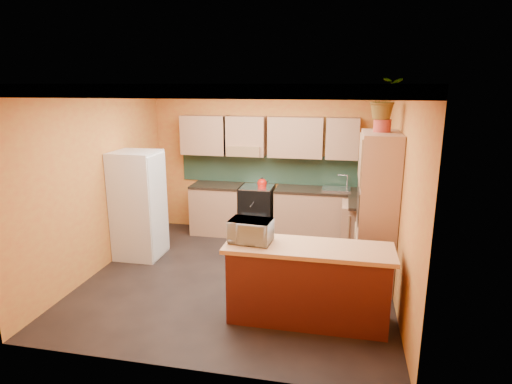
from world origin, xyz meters
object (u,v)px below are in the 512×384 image
(base_cabinets_back, at_px, (291,214))
(fridge, at_px, (138,205))
(breakfast_bar, at_px, (307,286))
(microwave, at_px, (251,231))
(stove, at_px, (257,211))
(pantry, at_px, (376,211))

(base_cabinets_back, distance_m, fridge, 2.66)
(breakfast_bar, relative_size, microwave, 3.75)
(stove, distance_m, breakfast_bar, 3.00)
(pantry, bearing_deg, base_cabinets_back, 129.74)
(stove, height_order, pantry, pantry)
(base_cabinets_back, relative_size, stove, 4.01)
(fridge, distance_m, breakfast_bar, 3.17)
(pantry, distance_m, breakfast_bar, 1.54)
(breakfast_bar, bearing_deg, base_cabinets_back, 100.90)
(base_cabinets_back, xyz_separation_m, pantry, (1.34, -1.61, 0.61))
(pantry, height_order, breakfast_bar, pantry)
(breakfast_bar, distance_m, microwave, 0.91)
(base_cabinets_back, distance_m, pantry, 2.18)
(fridge, relative_size, pantry, 0.81)
(pantry, xyz_separation_m, breakfast_bar, (-0.80, -1.16, -0.61))
(base_cabinets_back, distance_m, stove, 0.63)
(base_cabinets_back, bearing_deg, stove, -180.00)
(base_cabinets_back, relative_size, pantry, 1.74)
(base_cabinets_back, xyz_separation_m, microwave, (-0.14, -2.77, 0.62))
(breakfast_bar, bearing_deg, microwave, 180.00)
(stove, height_order, fridge, fridge)
(breakfast_bar, bearing_deg, pantry, 55.42)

